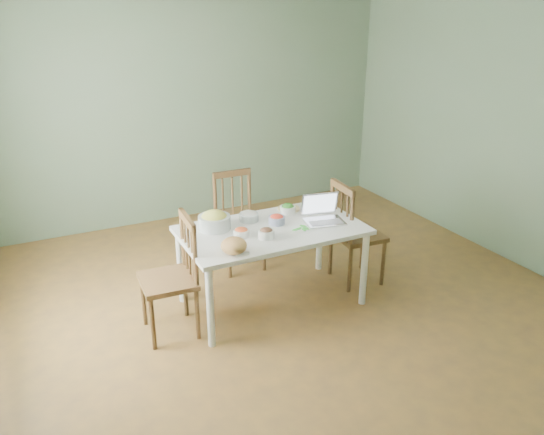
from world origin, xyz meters
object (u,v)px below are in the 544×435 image
bread_boule (234,246)px  bowl_squash (214,220)px  dining_table (272,266)px  chair_right (358,232)px  chair_far (240,222)px  laptop (325,210)px  chair_left (167,278)px

bread_boule → bowl_squash: bowl_squash is taller
dining_table → chair_right: chair_right is taller
chair_far → laptop: bearing=-61.5°
chair_far → bread_boule: bearing=-113.8°
chair_right → bowl_squash: bearing=87.1°
bowl_squash → laptop: 0.98m
chair_left → bowl_squash: 0.65m
dining_table → chair_left: bearing=-177.3°
laptop → chair_left: bearing=-170.2°
chair_far → bowl_squash: (-0.48, -0.58, 0.33)m
dining_table → laptop: bearing=-10.9°
chair_far → chair_left: (-0.99, -0.83, 0.01)m
chair_far → chair_right: size_ratio=0.97×
chair_far → bowl_squash: 0.82m
chair_left → bowl_squash: size_ratio=3.61×
chair_left → chair_right: 1.90m
chair_left → bread_boule: size_ratio=4.90×
chair_right → laptop: size_ratio=2.99×
bowl_squash → laptop: bearing=-17.9°
bread_boule → chair_right: bearing=13.6°
chair_right → bowl_squash: chair_right is taller
bread_boule → dining_table: bearing=33.1°
bread_boule → laptop: 1.00m
chair_far → laptop: size_ratio=2.91×
chair_far → bread_boule: 1.26m
chair_left → bread_boule: (0.47, -0.27, 0.30)m
chair_far → bowl_squash: size_ratio=3.55×
bread_boule → bowl_squash: size_ratio=0.74×
chair_right → bowl_squash: (-1.39, 0.18, 0.31)m
chair_left → bread_boule: chair_left is taller
bowl_squash → laptop: laptop is taller
chair_right → chair_left: bearing=96.7°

